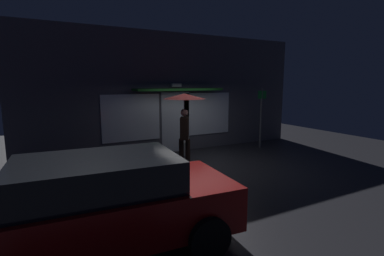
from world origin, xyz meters
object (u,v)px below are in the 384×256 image
object	(u,v)px
street_sign_post	(261,114)
sidewalk_bollard	(185,148)
person_with_umbrella	(184,109)
sidewalk_bollard_2	(127,158)
parked_car	(99,204)

from	to	relation	value
street_sign_post	sidewalk_bollard	distance (m)	3.35
sidewalk_bollard	person_with_umbrella	bearing A→B (deg)	-116.47
street_sign_post	sidewalk_bollard	world-z (taller)	street_sign_post
sidewalk_bollard_2	street_sign_post	bearing A→B (deg)	2.42
person_with_umbrella	street_sign_post	distance (m)	3.85
street_sign_post	sidewalk_bollard_2	world-z (taller)	street_sign_post
person_with_umbrella	parked_car	size ratio (longest dim) A/B	0.53
parked_car	sidewalk_bollard_2	size ratio (longest dim) A/B	6.88
parked_car	street_sign_post	size ratio (longest dim) A/B	1.81
person_with_umbrella	sidewalk_bollard_2	xyz separation A→B (m)	(-1.63, 0.60, -1.46)
parked_car	sidewalk_bollard_2	bearing A→B (deg)	73.60
person_with_umbrella	sidewalk_bollard_2	world-z (taller)	person_with_umbrella
parked_car	sidewalk_bollard	size ratio (longest dim) A/B	8.99
person_with_umbrella	sidewalk_bollard	bearing A→B (deg)	3.97
person_with_umbrella	sidewalk_bollard	world-z (taller)	person_with_umbrella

